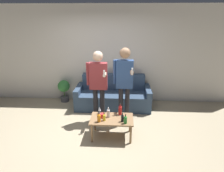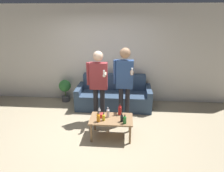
# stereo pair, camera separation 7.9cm
# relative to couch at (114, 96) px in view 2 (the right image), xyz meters

# --- Properties ---
(ground_plane) EXTENTS (16.00, 16.00, 0.00)m
(ground_plane) POSITION_rel_couch_xyz_m (-0.34, -1.49, -0.31)
(ground_plane) COLOR tan
(wall_back) EXTENTS (8.00, 0.06, 2.70)m
(wall_back) POSITION_rel_couch_xyz_m (-0.34, 0.47, 1.04)
(wall_back) COLOR silver
(wall_back) RESTS_ON ground_plane
(couch) EXTENTS (2.01, 0.82, 0.86)m
(couch) POSITION_rel_couch_xyz_m (0.00, 0.00, 0.00)
(couch) COLOR #334760
(couch) RESTS_ON ground_plane
(coffee_table) EXTENTS (0.87, 0.53, 0.43)m
(coffee_table) POSITION_rel_couch_xyz_m (0.05, -1.48, 0.07)
(coffee_table) COLOR #8E6B47
(coffee_table) RESTS_ON ground_plane
(bottle_orange) EXTENTS (0.07, 0.07, 0.20)m
(bottle_orange) POSITION_rel_couch_xyz_m (-0.20, -1.63, 0.20)
(bottle_orange) COLOR orange
(bottle_orange) RESTS_ON coffee_table
(bottle_green) EXTENTS (0.07, 0.07, 0.25)m
(bottle_green) POSITION_rel_couch_xyz_m (0.21, -1.30, 0.22)
(bottle_green) COLOR #B21E1E
(bottle_green) RESTS_ON coffee_table
(bottle_dark) EXTENTS (0.06, 0.06, 0.18)m
(bottle_dark) POSITION_rel_couch_xyz_m (0.26, -1.59, 0.20)
(bottle_dark) COLOR black
(bottle_dark) RESTS_ON coffee_table
(bottle_yellow) EXTENTS (0.06, 0.06, 0.16)m
(bottle_yellow) POSITION_rel_couch_xyz_m (-0.10, -1.57, 0.19)
(bottle_yellow) COLOR yellow
(bottle_yellow) RESTS_ON coffee_table
(bottle_red) EXTENTS (0.07, 0.07, 0.19)m
(bottle_red) POSITION_rel_couch_xyz_m (0.32, -1.66, 0.20)
(bottle_red) COLOR #23752D
(bottle_red) RESTS_ON coffee_table
(bottle_clear) EXTENTS (0.06, 0.06, 0.22)m
(bottle_clear) POSITION_rel_couch_xyz_m (-0.03, -1.42, 0.21)
(bottle_clear) COLOR silver
(bottle_clear) RESTS_ON coffee_table
(wine_glass_near) EXTENTS (0.07, 0.07, 0.16)m
(wine_glass_near) POSITION_rel_couch_xyz_m (-0.22, -1.29, 0.23)
(wine_glass_near) COLOR silver
(wine_glass_near) RESTS_ON coffee_table
(cup_on_table) EXTENTS (0.10, 0.10, 0.09)m
(cup_on_table) POSITION_rel_couch_xyz_m (-0.15, -1.46, 0.17)
(cup_on_table) COLOR red
(cup_on_table) RESTS_ON coffee_table
(person_standing_left) EXTENTS (0.47, 0.43, 1.69)m
(person_standing_left) POSITION_rel_couch_xyz_m (-0.30, -0.80, 0.70)
(person_standing_left) COLOR #232328
(person_standing_left) RESTS_ON ground_plane
(person_standing_right) EXTENTS (0.45, 0.44, 1.77)m
(person_standing_right) POSITION_rel_couch_xyz_m (0.29, -0.81, 0.77)
(person_standing_right) COLOR #232328
(person_standing_right) RESTS_ON ground_plane
(potted_plant) EXTENTS (0.34, 0.34, 0.64)m
(potted_plant) POSITION_rel_couch_xyz_m (-1.44, 0.25, 0.10)
(potted_plant) COLOR #4C4C51
(potted_plant) RESTS_ON ground_plane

